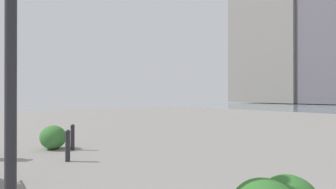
# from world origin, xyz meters

# --- Properties ---
(building_highrise) EXTENTS (17.68, 15.59, 38.06)m
(building_highrise) POSITION_xyz_m (41.52, -62.92, 17.99)
(building_highrise) COLOR gray
(building_highrise) RESTS_ON ground
(lamppost) EXTENTS (0.98, 0.28, 4.29)m
(lamppost) POSITION_xyz_m (3.91, 1.28, 2.83)
(lamppost) COLOR #232328
(lamppost) RESTS_ON ground
(bollard_near) EXTENTS (0.13, 0.13, 0.80)m
(bollard_near) POSITION_xyz_m (7.25, -0.50, 0.42)
(bollard_near) COLOR #232328
(bollard_near) RESTS_ON ground
(bollard_mid) EXTENTS (0.13, 0.13, 0.79)m
(bollard_mid) POSITION_xyz_m (8.72, -1.12, 0.41)
(bollard_mid) COLOR #232328
(bollard_mid) RESTS_ON ground
(shrub_round) EXTENTS (0.87, 0.78, 0.74)m
(shrub_round) POSITION_xyz_m (9.25, -0.69, 0.37)
(shrub_round) COLOR #387533
(shrub_round) RESTS_ON ground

